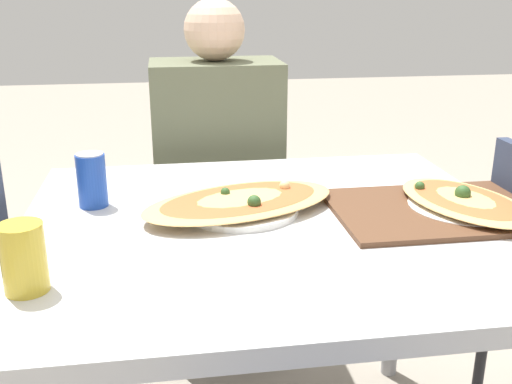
# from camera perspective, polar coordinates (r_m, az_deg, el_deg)

# --- Properties ---
(dining_table) EXTENTS (1.07, 0.95, 0.74)m
(dining_table) POSITION_cam_1_polar(r_m,az_deg,el_deg) (1.32, 1.37, -5.71)
(dining_table) COLOR silver
(dining_table) RESTS_ON ground_plane
(chair_far_seated) EXTENTS (0.40, 0.40, 0.86)m
(chair_far_seated) POSITION_cam_1_polar(r_m,az_deg,el_deg) (2.12, -3.84, -0.85)
(chair_far_seated) COLOR #2D3851
(chair_far_seated) RESTS_ON ground_plane
(person_seated) EXTENTS (0.41, 0.29, 1.19)m
(person_seated) POSITION_cam_1_polar(r_m,az_deg,el_deg) (1.95, -3.68, 3.68)
(person_seated) COLOR #2D2D38
(person_seated) RESTS_ON ground_plane
(pizza_main) EXTENTS (0.51, 0.38, 0.05)m
(pizza_main) POSITION_cam_1_polar(r_m,az_deg,el_deg) (1.34, -1.49, -1.02)
(pizza_main) COLOR white
(pizza_main) RESTS_ON dining_table
(soda_can) EXTENTS (0.07, 0.07, 0.12)m
(soda_can) POSITION_cam_1_polar(r_m,az_deg,el_deg) (1.41, -15.37, 1.10)
(soda_can) COLOR #1E47B2
(soda_can) RESTS_ON dining_table
(drink_glass) EXTENTS (0.07, 0.07, 0.12)m
(drink_glass) POSITION_cam_1_polar(r_m,az_deg,el_deg) (1.05, -21.26, -5.88)
(drink_glass) COLOR gold
(drink_glass) RESTS_ON dining_table
(serving_tray) EXTENTS (0.46, 0.33, 0.01)m
(serving_tray) POSITION_cam_1_polar(r_m,az_deg,el_deg) (1.40, 16.75, -1.66)
(serving_tray) COLOR brown
(serving_tray) RESTS_ON dining_table
(pizza_second) EXTENTS (0.30, 0.40, 0.06)m
(pizza_second) POSITION_cam_1_polar(r_m,az_deg,el_deg) (1.42, 19.24, -0.96)
(pizza_second) COLOR white
(pizza_second) RESTS_ON dining_table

